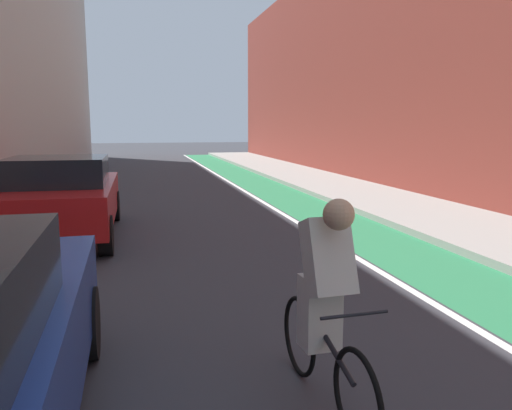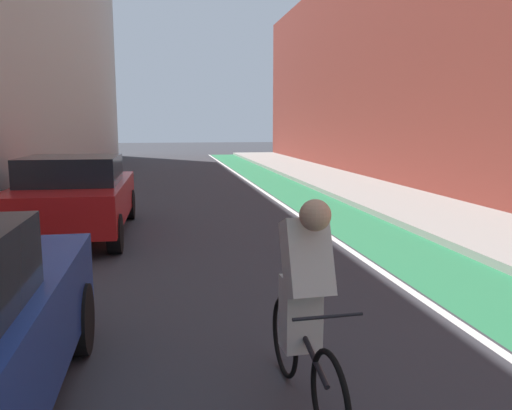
% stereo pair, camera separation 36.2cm
% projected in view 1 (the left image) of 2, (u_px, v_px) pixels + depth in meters
% --- Properties ---
extents(ground_plane, '(97.19, 97.19, 0.00)m').
position_uv_depth(ground_plane, '(197.00, 217.00, 11.78)').
color(ground_plane, '#38383D').
extents(bike_lane_paint, '(1.60, 44.18, 0.00)m').
position_uv_depth(bike_lane_paint, '(293.00, 200.00, 14.38)').
color(bike_lane_paint, '#2D8451').
rests_on(bike_lane_paint, ground).
extents(lane_divider_stripe, '(0.12, 44.18, 0.00)m').
position_uv_depth(lane_divider_stripe, '(262.00, 201.00, 14.17)').
color(lane_divider_stripe, white).
rests_on(lane_divider_stripe, ground).
extents(sidewalk_right, '(2.85, 44.18, 0.14)m').
position_uv_depth(sidewalk_right, '(366.00, 195.00, 14.88)').
color(sidewalk_right, '#A8A59E').
rests_on(sidewalk_right, ground).
extents(building_facade_right, '(2.40, 40.18, 8.84)m').
position_uv_depth(building_facade_right, '(417.00, 53.00, 16.73)').
color(building_facade_right, brown).
rests_on(building_facade_right, ground).
extents(parked_sedan_red, '(2.00, 4.26, 1.53)m').
position_uv_depth(parked_sedan_red, '(61.00, 197.00, 9.48)').
color(parked_sedan_red, red).
rests_on(parked_sedan_red, ground).
extents(cyclist_mid, '(0.48, 1.73, 1.62)m').
position_uv_depth(cyclist_mid, '(325.00, 298.00, 3.77)').
color(cyclist_mid, black).
rests_on(cyclist_mid, ground).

